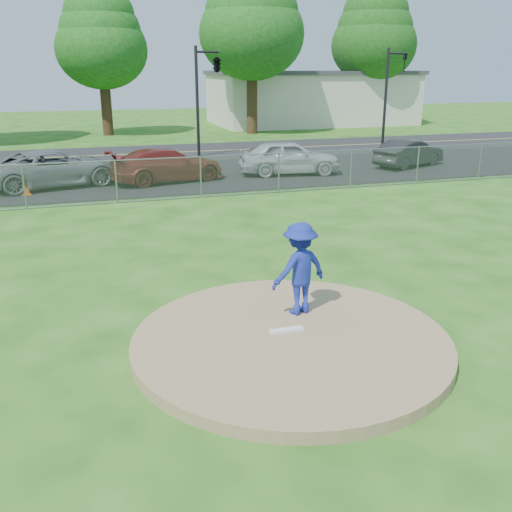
{
  "coord_description": "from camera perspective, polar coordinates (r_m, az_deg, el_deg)",
  "views": [
    {
      "loc": [
        -3.16,
        -8.2,
        4.53
      ],
      "look_at": [
        0.0,
        2.0,
        1.0
      ],
      "focal_mm": 40.0,
      "sensor_mm": 36.0,
      "label": 1
    }
  ],
  "objects": [
    {
      "name": "pitchers_mound",
      "position": [
        9.84,
        3.49,
        -8.5
      ],
      "size": [
        5.4,
        5.4,
        0.2
      ],
      "primitive_type": "cylinder",
      "color": "#937550",
      "rests_on": "ground"
    },
    {
      "name": "parked_car_darkred",
      "position": [
        24.23,
        -8.89,
        8.99
      ],
      "size": [
        5.06,
        2.96,
        1.38
      ],
      "primitive_type": "imported",
      "rotation": [
        0.0,
        0.0,
        1.8
      ],
      "color": "maroon",
      "rests_on": "parking_lot"
    },
    {
      "name": "traffic_signal_right",
      "position": [
        34.87,
        13.23,
        15.93
      ],
      "size": [
        1.28,
        0.2,
        5.6
      ],
      "color": "black",
      "rests_on": "ground"
    },
    {
      "name": "tree_far_right",
      "position": [
        49.08,
        11.74,
        20.92
      ],
      "size": [
        6.72,
        6.72,
        10.74
      ],
      "color": "#361E13",
      "rests_on": "ground"
    },
    {
      "name": "pitcher",
      "position": [
        10.39,
        4.37,
        -1.26
      ],
      "size": [
        1.24,
        0.91,
        1.72
      ],
      "primitive_type": "imported",
      "rotation": [
        0.0,
        0.0,
        3.4
      ],
      "color": "#1B2A97",
      "rests_on": "pitchers_mound"
    },
    {
      "name": "ground",
      "position": [
        19.02,
        -7.18,
        4.38
      ],
      "size": [
        120.0,
        120.0,
        0.0
      ],
      "primitive_type": "plane",
      "color": "#215512",
      "rests_on": "ground"
    },
    {
      "name": "commercial_building",
      "position": [
        50.07,
        5.5,
        15.52
      ],
      "size": [
        16.4,
        9.4,
        4.3
      ],
      "color": "beige",
      "rests_on": "ground"
    },
    {
      "name": "parking_lot",
      "position": [
        25.31,
        -9.86,
        7.74
      ],
      "size": [
        50.0,
        8.0,
        0.01
      ],
      "primitive_type": "cube",
      "color": "black",
      "rests_on": "ground"
    },
    {
      "name": "traffic_cone",
      "position": [
        23.07,
        -22.06,
        6.47
      ],
      "size": [
        0.32,
        0.32,
        0.63
      ],
      "primitive_type": "cone",
      "color": "#E55B0C",
      "rests_on": "parking_lot"
    },
    {
      "name": "parked_car_gray",
      "position": [
        24.32,
        -19.41,
        8.28
      ],
      "size": [
        5.61,
        3.66,
        1.44
      ],
      "primitive_type": "imported",
      "rotation": [
        0.0,
        0.0,
        1.84
      ],
      "color": "slate",
      "rests_on": "parking_lot"
    },
    {
      "name": "tree_right",
      "position": [
        42.11,
        -0.42,
        22.56
      ],
      "size": [
        7.28,
        7.28,
        11.63
      ],
      "color": "#342213",
      "rests_on": "ground"
    },
    {
      "name": "chain_link_fence",
      "position": [
        20.79,
        -8.26,
        7.64
      ],
      "size": [
        40.0,
        0.06,
        1.5
      ],
      "primitive_type": "cube",
      "color": "gray",
      "rests_on": "ground"
    },
    {
      "name": "parked_car_pearl",
      "position": [
        25.68,
        3.33,
        9.85
      ],
      "size": [
        4.64,
        2.39,
        1.51
      ],
      "primitive_type": "imported",
      "rotation": [
        0.0,
        0.0,
        1.43
      ],
      "color": "silver",
      "rests_on": "parking_lot"
    },
    {
      "name": "traffic_signal_center",
      "position": [
        31.03,
        -4.15,
        18.42
      ],
      "size": [
        1.42,
        2.48,
        5.6
      ],
      "color": "black",
      "rests_on": "ground"
    },
    {
      "name": "parked_car_charcoal",
      "position": [
        28.68,
        15.06,
        9.92
      ],
      "size": [
        4.1,
        2.75,
        1.28
      ],
      "primitive_type": "imported",
      "rotation": [
        0.0,
        0.0,
        1.97
      ],
      "color": "black",
      "rests_on": "parking_lot"
    },
    {
      "name": "street",
      "position": [
        32.67,
        -11.68,
        9.98
      ],
      "size": [
        60.0,
        7.0,
        0.01
      ],
      "primitive_type": "cube",
      "color": "black",
      "rests_on": "ground"
    },
    {
      "name": "pitching_rubber",
      "position": [
        9.95,
        3.1,
        -7.39
      ],
      "size": [
        0.6,
        0.15,
        0.04
      ],
      "primitive_type": "cube",
      "color": "white",
      "rests_on": "pitchers_mound"
    },
    {
      "name": "tree_center",
      "position": [
        42.3,
        -15.25,
        20.35
      ],
      "size": [
        6.16,
        6.16,
        9.84
      ],
      "color": "#341E13",
      "rests_on": "ground"
    }
  ]
}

